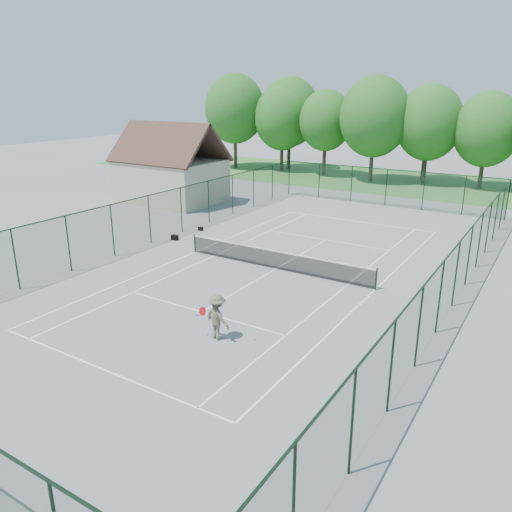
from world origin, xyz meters
name	(u,v)px	position (x,y,z in m)	size (l,w,h in m)	color
ground	(276,269)	(0.00, 0.00, 0.00)	(140.00, 140.00, 0.00)	gray
grass_far	(423,184)	(0.00, 30.00, 0.01)	(80.00, 16.00, 0.01)	#3F7F35
court_lines	(276,269)	(0.00, 0.00, 0.00)	(11.05, 23.85, 0.01)	white
tennis_net	(276,259)	(0.00, 0.00, 0.58)	(11.08, 0.08, 1.10)	black
fence_enclosure	(276,241)	(0.00, 0.00, 1.56)	(18.05, 36.05, 3.02)	#1F3E29
utility_building	(170,165)	(-16.00, 10.00, 3.12)	(8.60, 6.27, 6.63)	beige
tree_line_far	(429,123)	(0.00, 30.00, 5.99)	(39.40, 6.40, 9.70)	#3D2F1F
sports_bag_a	(175,237)	(-8.15, 1.25, 0.17)	(0.42, 0.25, 0.34)	black
sports_bag_b	(201,229)	(-8.15, 3.92, 0.12)	(0.32, 0.20, 0.25)	black
tennis_player	(217,317)	(2.01, -7.97, 0.90)	(1.98, 0.94, 1.81)	#5A5E45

